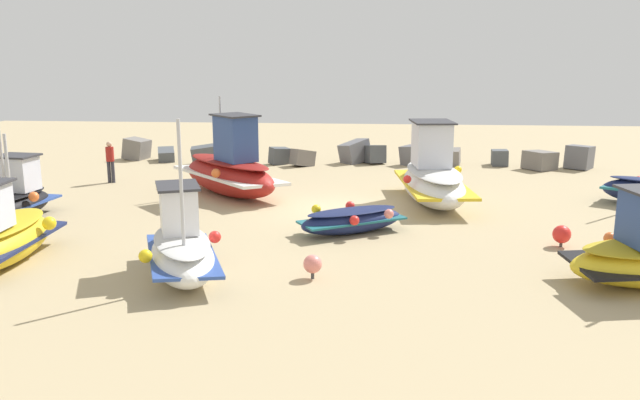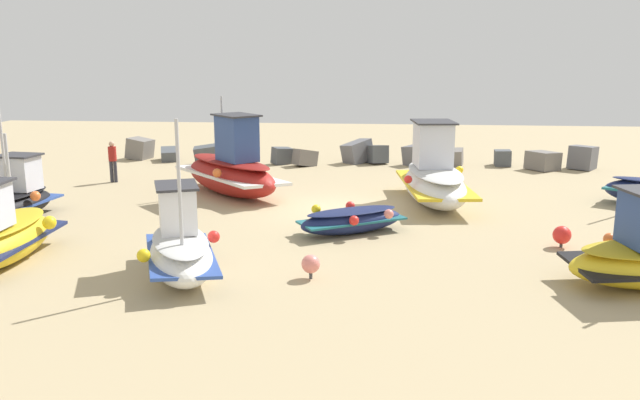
# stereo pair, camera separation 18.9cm
# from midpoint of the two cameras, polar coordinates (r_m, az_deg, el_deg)

# --- Properties ---
(ground_plane) EXTENTS (54.32, 54.32, 0.00)m
(ground_plane) POSITION_cam_midpoint_polar(r_m,az_deg,el_deg) (22.09, 1.23, -0.78)
(ground_plane) COLOR tan
(fishing_boat_1) EXTENTS (2.58, 5.58, 2.81)m
(fishing_boat_1) POSITION_cam_midpoint_polar(r_m,az_deg,el_deg) (23.23, 10.13, 1.92)
(fishing_boat_1) COLOR white
(fishing_boat_1) RESTS_ON ground_plane
(fishing_boat_2) EXTENTS (3.32, 2.58, 0.80)m
(fishing_boat_2) POSITION_cam_midpoint_polar(r_m,az_deg,el_deg) (19.09, 3.08, -1.74)
(fishing_boat_2) COLOR navy
(fishing_boat_2) RESTS_ON ground_plane
(fishing_boat_3) EXTENTS (2.72, 3.97, 3.80)m
(fishing_boat_3) POSITION_cam_midpoint_polar(r_m,az_deg,el_deg) (15.76, -11.70, -4.03)
(fishing_boat_3) COLOR white
(fishing_boat_3) RESTS_ON ground_plane
(fishing_boat_4) EXTENTS (5.09, 5.28, 3.65)m
(fishing_boat_4) POSITION_cam_midpoint_polar(r_m,az_deg,el_deg) (24.30, -7.50, 2.59)
(fishing_boat_4) COLOR maroon
(fishing_boat_4) RESTS_ON ground_plane
(fishing_boat_7) EXTENTS (2.08, 3.54, 3.70)m
(fishing_boat_7) POSITION_cam_midpoint_polar(r_m,az_deg,el_deg) (22.80, -24.85, 0.12)
(fishing_boat_7) COLOR black
(fishing_boat_7) RESTS_ON ground_plane
(person_walking) EXTENTS (0.32, 0.32, 1.67)m
(person_walking) POSITION_cam_midpoint_polar(r_m,az_deg,el_deg) (27.75, -17.40, 3.45)
(person_walking) COLOR #2D2D38
(person_walking) RESTS_ON ground_plane
(breakwater_rocks) EXTENTS (22.39, 2.83, 1.29)m
(breakwater_rocks) POSITION_cam_midpoint_polar(r_m,az_deg,el_deg) (30.94, 3.39, 3.92)
(breakwater_rocks) COLOR slate
(breakwater_rocks) RESTS_ON ground_plane
(mooring_buoy_0) EXTENTS (0.49, 0.49, 0.59)m
(mooring_buoy_0) POSITION_cam_midpoint_polar(r_m,az_deg,el_deg) (18.87, 20.55, -2.87)
(mooring_buoy_0) COLOR #3F3F42
(mooring_buoy_0) RESTS_ON ground_plane
(mooring_buoy_1) EXTENTS (0.44, 0.44, 0.58)m
(mooring_buoy_1) POSITION_cam_midpoint_polar(r_m,az_deg,el_deg) (15.26, -0.45, -5.59)
(mooring_buoy_1) COLOR #3F3F42
(mooring_buoy_1) RESTS_ON ground_plane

